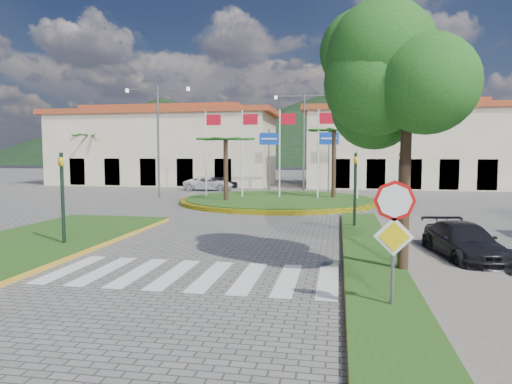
% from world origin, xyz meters
% --- Properties ---
extents(ground, '(160.00, 160.00, 0.00)m').
position_xyz_m(ground, '(0.00, 0.00, 0.00)').
color(ground, slate).
rests_on(ground, ground).
extents(sidewalk_right, '(4.00, 28.00, 0.15)m').
position_xyz_m(sidewalk_right, '(6.00, 2.00, 0.07)').
color(sidewalk_right, gray).
rests_on(sidewalk_right, ground).
extents(verge_right, '(1.60, 28.00, 0.18)m').
position_xyz_m(verge_right, '(4.80, 2.00, 0.09)').
color(verge_right, '#254E16').
rests_on(verge_right, ground).
extents(median_left, '(5.00, 14.00, 0.18)m').
position_xyz_m(median_left, '(-6.50, 6.00, 0.09)').
color(median_left, '#254E16').
rests_on(median_left, ground).
extents(crosswalk, '(8.00, 3.00, 0.01)m').
position_xyz_m(crosswalk, '(0.00, 4.00, 0.01)').
color(crosswalk, silver).
rests_on(crosswalk, ground).
extents(roundabout_island, '(12.70, 12.70, 6.00)m').
position_xyz_m(roundabout_island, '(0.00, 22.00, 0.17)').
color(roundabout_island, yellow).
rests_on(roundabout_island, ground).
extents(stop_sign, '(0.80, 0.11, 2.65)m').
position_xyz_m(stop_sign, '(4.90, 1.96, 1.79)').
color(stop_sign, slate).
rests_on(stop_sign, ground).
extents(deciduous_tree, '(3.60, 3.60, 6.80)m').
position_xyz_m(deciduous_tree, '(5.50, 5.00, 5.18)').
color(deciduous_tree, black).
rests_on(deciduous_tree, ground).
extents(traffic_light_left, '(0.15, 0.18, 3.20)m').
position_xyz_m(traffic_light_left, '(-5.20, 6.50, 1.94)').
color(traffic_light_left, black).
rests_on(traffic_light_left, ground).
extents(traffic_light_right, '(0.15, 0.18, 3.20)m').
position_xyz_m(traffic_light_right, '(4.50, 12.00, 1.94)').
color(traffic_light_right, black).
rests_on(traffic_light_right, ground).
extents(traffic_light_far, '(0.18, 0.15, 3.20)m').
position_xyz_m(traffic_light_far, '(8.00, 26.00, 1.94)').
color(traffic_light_far, black).
rests_on(traffic_light_far, ground).
extents(direction_sign_west, '(1.60, 0.14, 5.20)m').
position_xyz_m(direction_sign_west, '(-2.00, 30.97, 3.53)').
color(direction_sign_west, slate).
rests_on(direction_sign_west, ground).
extents(direction_sign_east, '(1.60, 0.14, 5.20)m').
position_xyz_m(direction_sign_east, '(3.00, 30.97, 3.53)').
color(direction_sign_east, slate).
rests_on(direction_sign_east, ground).
extents(street_lamp_centre, '(4.80, 0.16, 8.00)m').
position_xyz_m(street_lamp_centre, '(1.00, 30.00, 4.50)').
color(street_lamp_centre, slate).
rests_on(street_lamp_centre, ground).
extents(street_lamp_west, '(4.80, 0.16, 8.00)m').
position_xyz_m(street_lamp_west, '(-9.00, 24.00, 4.50)').
color(street_lamp_west, slate).
rests_on(street_lamp_west, ground).
extents(building_left, '(23.32, 9.54, 8.05)m').
position_xyz_m(building_left, '(-14.00, 38.00, 3.90)').
color(building_left, beige).
rests_on(building_left, ground).
extents(building_right, '(19.08, 9.54, 8.05)m').
position_xyz_m(building_right, '(10.00, 38.00, 3.90)').
color(building_right, beige).
rests_on(building_right, ground).
extents(hill_far_west, '(140.00, 140.00, 22.00)m').
position_xyz_m(hill_far_west, '(-55.00, 140.00, 11.00)').
color(hill_far_west, black).
rests_on(hill_far_west, ground).
extents(hill_far_mid, '(180.00, 180.00, 30.00)m').
position_xyz_m(hill_far_mid, '(15.00, 160.00, 15.00)').
color(hill_far_mid, black).
rests_on(hill_far_mid, ground).
extents(hill_near_back, '(110.00, 110.00, 16.00)m').
position_xyz_m(hill_near_back, '(-10.00, 130.00, 8.00)').
color(hill_near_back, black).
rests_on(hill_near_back, ground).
extents(white_van, '(4.36, 2.20, 1.18)m').
position_xyz_m(white_van, '(-7.13, 30.46, 0.59)').
color(white_van, silver).
rests_on(white_van, ground).
extents(car_dark_a, '(3.41, 2.12, 1.08)m').
position_xyz_m(car_dark_a, '(-6.83, 33.46, 0.54)').
color(car_dark_a, black).
rests_on(car_dark_a, ground).
extents(car_dark_b, '(3.52, 1.62, 1.12)m').
position_xyz_m(car_dark_b, '(4.29, 36.09, 0.56)').
color(car_dark_b, black).
rests_on(car_dark_b, ground).
extents(car_side_right, '(2.11, 3.99, 1.10)m').
position_xyz_m(car_side_right, '(7.50, 7.00, 0.55)').
color(car_side_right, black).
rests_on(car_side_right, ground).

